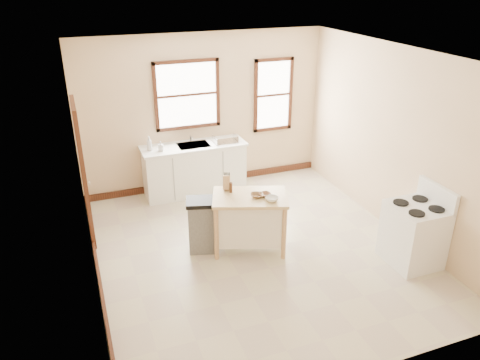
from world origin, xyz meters
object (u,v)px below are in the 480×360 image
(trash_bin, at_px, (202,225))
(bowl_c, at_px, (272,199))
(soap_bottle_a, at_px, (149,143))
(bowl_b, at_px, (265,195))
(knife_block, at_px, (227,183))
(gas_stove, at_px, (415,226))
(kitchen_island, at_px, (250,222))
(bowl_a, at_px, (257,195))
(dish_rack, at_px, (225,139))
(soap_bottle_b, at_px, (161,146))
(pepper_grinder, at_px, (231,188))

(trash_bin, bearing_deg, bowl_c, -11.15)
(soap_bottle_a, distance_m, bowl_b, 2.50)
(knife_block, height_order, gas_stove, gas_stove)
(soap_bottle_a, height_order, kitchen_island, soap_bottle_a)
(kitchen_island, xyz_separation_m, bowl_c, (0.23, -0.25, 0.46))
(knife_block, relative_size, bowl_a, 1.11)
(bowl_a, distance_m, bowl_c, 0.24)
(dish_rack, xyz_separation_m, kitchen_island, (-0.34, -2.04, -0.55))
(gas_stove, bearing_deg, knife_block, 147.04)
(soap_bottle_a, distance_m, bowl_c, 2.66)
(soap_bottle_a, height_order, trash_bin, soap_bottle_a)
(dish_rack, height_order, gas_stove, gas_stove)
(soap_bottle_a, height_order, dish_rack, soap_bottle_a)
(bowl_b, bearing_deg, knife_block, 137.95)
(bowl_a, xyz_separation_m, bowl_b, (0.12, -0.01, -0.00))
(soap_bottle_b, distance_m, dish_rack, 1.17)
(soap_bottle_b, height_order, kitchen_island, soap_bottle_b)
(knife_block, distance_m, gas_stove, 2.67)
(bowl_b, xyz_separation_m, bowl_c, (0.03, -0.17, 0.01))
(bowl_b, height_order, gas_stove, gas_stove)
(trash_bin, bearing_deg, kitchen_island, -1.53)
(pepper_grinder, relative_size, trash_bin, 0.19)
(bowl_a, bearing_deg, knife_block, 129.73)
(soap_bottle_b, height_order, knife_block, soap_bottle_b)
(bowl_b, relative_size, bowl_c, 0.88)
(bowl_c, distance_m, gas_stove, 1.98)
(trash_bin, bearing_deg, soap_bottle_a, 116.25)
(soap_bottle_a, height_order, bowl_c, soap_bottle_a)
(kitchen_island, bearing_deg, bowl_c, -27.34)
(soap_bottle_b, xyz_separation_m, gas_stove, (2.82, -3.13, -0.44))
(soap_bottle_b, relative_size, dish_rack, 0.41)
(dish_rack, xyz_separation_m, bowl_b, (-0.13, -2.11, -0.10))
(soap_bottle_a, distance_m, kitchen_island, 2.42)
(dish_rack, height_order, trash_bin, dish_rack)
(trash_bin, xyz_separation_m, gas_stove, (2.64, -1.32, 0.16))
(kitchen_island, bearing_deg, trash_bin, -177.54)
(kitchen_island, relative_size, gas_stove, 0.92)
(bowl_a, bearing_deg, trash_bin, 160.25)
(soap_bottle_b, distance_m, bowl_a, 2.27)
(dish_rack, bearing_deg, gas_stove, -65.74)
(pepper_grinder, xyz_separation_m, bowl_b, (0.41, -0.28, -0.06))
(dish_rack, height_order, bowl_a, dish_rack)
(bowl_a, relative_size, bowl_b, 1.12)
(dish_rack, relative_size, knife_block, 2.13)
(gas_stove, bearing_deg, bowl_c, 153.59)
(soap_bottle_a, height_order, pepper_grinder, soap_bottle_a)
(soap_bottle_a, distance_m, knife_block, 1.95)
(knife_block, bearing_deg, kitchen_island, -30.98)
(soap_bottle_b, relative_size, gas_stove, 0.15)
(soap_bottle_a, relative_size, trash_bin, 0.31)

